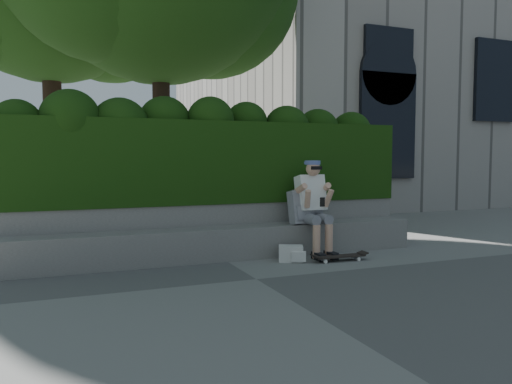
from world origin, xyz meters
name	(u,v)px	position (x,y,z in m)	size (l,w,h in m)	color
ground	(256,279)	(0.00, 0.00, 0.00)	(80.00, 80.00, 0.00)	slate
bench_ledge	(223,243)	(0.00, 1.25, 0.23)	(6.00, 0.45, 0.45)	gray
planter_wall	(213,228)	(0.00, 1.73, 0.38)	(6.00, 0.50, 0.75)	gray
hedge	(208,162)	(0.00, 1.95, 1.35)	(6.00, 1.00, 1.20)	black
person	(313,204)	(1.32, 1.07, 0.75)	(0.40, 0.76, 1.38)	slate
skateboard	(340,257)	(1.45, 0.52, 0.06)	(0.73, 0.22, 0.08)	black
backpack_plaid	(301,207)	(1.17, 1.15, 0.70)	(0.33, 0.18, 0.49)	#B3B2B7
backpack_ground	(291,253)	(0.82, 0.76, 0.11)	(0.33, 0.23, 0.21)	silver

